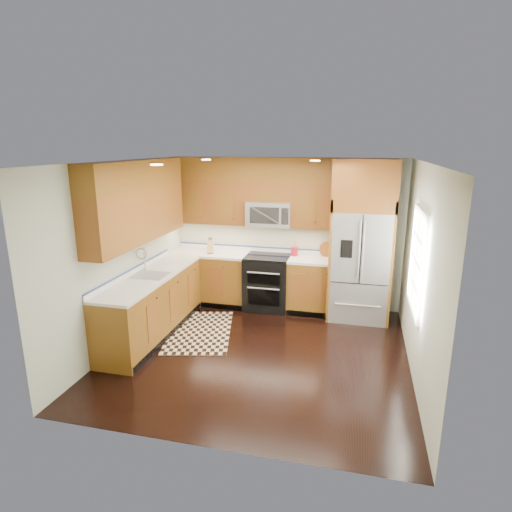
% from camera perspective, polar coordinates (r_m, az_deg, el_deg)
% --- Properties ---
extents(ground, '(4.00, 4.00, 0.00)m').
position_cam_1_polar(ground, '(6.11, 0.46, -12.71)').
color(ground, black).
rests_on(ground, ground).
extents(wall_back, '(4.00, 0.02, 2.60)m').
position_cam_1_polar(wall_back, '(7.54, 3.97, 3.10)').
color(wall_back, '#ADB4A2').
rests_on(wall_back, ground).
extents(wall_left, '(0.02, 4.00, 2.60)m').
position_cam_1_polar(wall_left, '(6.38, -17.29, 0.30)').
color(wall_left, '#ADB4A2').
rests_on(wall_left, ground).
extents(wall_right, '(0.02, 4.00, 2.60)m').
position_cam_1_polar(wall_right, '(5.55, 21.05, -2.15)').
color(wall_right, '#ADB4A2').
rests_on(wall_right, ground).
extents(window, '(0.04, 1.10, 1.30)m').
position_cam_1_polar(window, '(5.71, 20.68, -0.61)').
color(window, white).
rests_on(window, ground).
extents(base_cabinets, '(2.85, 3.00, 0.90)m').
position_cam_1_polar(base_cabinets, '(7.06, -7.64, -4.98)').
color(base_cabinets, brown).
rests_on(base_cabinets, ground).
extents(countertop, '(2.86, 3.01, 0.04)m').
position_cam_1_polar(countertop, '(6.97, -6.34, -1.14)').
color(countertop, white).
rests_on(countertop, base_cabinets).
extents(upper_cabinets, '(2.85, 3.00, 1.15)m').
position_cam_1_polar(upper_cabinets, '(6.85, -6.89, 7.99)').
color(upper_cabinets, brown).
rests_on(upper_cabinets, ground).
extents(range, '(0.76, 0.67, 0.95)m').
position_cam_1_polar(range, '(7.48, 1.53, -3.55)').
color(range, black).
rests_on(range, ground).
extents(microwave, '(0.76, 0.40, 0.42)m').
position_cam_1_polar(microwave, '(7.33, 1.81, 5.65)').
color(microwave, '#B2B2B7').
rests_on(microwave, ground).
extents(refrigerator, '(0.98, 0.75, 2.60)m').
position_cam_1_polar(refrigerator, '(7.07, 13.88, 1.95)').
color(refrigerator, '#B2B2B7').
rests_on(refrigerator, ground).
extents(sink_faucet, '(0.54, 0.44, 0.37)m').
position_cam_1_polar(sink_faucet, '(6.52, -14.07, -1.97)').
color(sink_faucet, '#B2B2B7').
rests_on(sink_faucet, countertop).
extents(rug, '(1.27, 1.73, 0.01)m').
position_cam_1_polar(rug, '(6.77, -7.50, -9.93)').
color(rug, black).
rests_on(rug, ground).
extents(knife_block, '(0.13, 0.16, 0.28)m').
position_cam_1_polar(knife_block, '(7.61, -6.10, 1.28)').
color(knife_block, tan).
rests_on(knife_block, countertop).
extents(utensil_crock, '(0.14, 0.14, 0.33)m').
position_cam_1_polar(utensil_crock, '(7.40, 5.16, 0.88)').
color(utensil_crock, maroon).
rests_on(utensil_crock, countertop).
extents(cutting_board, '(0.26, 0.26, 0.02)m').
position_cam_1_polar(cutting_board, '(7.45, 9.40, 0.01)').
color(cutting_board, brown).
rests_on(cutting_board, countertop).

